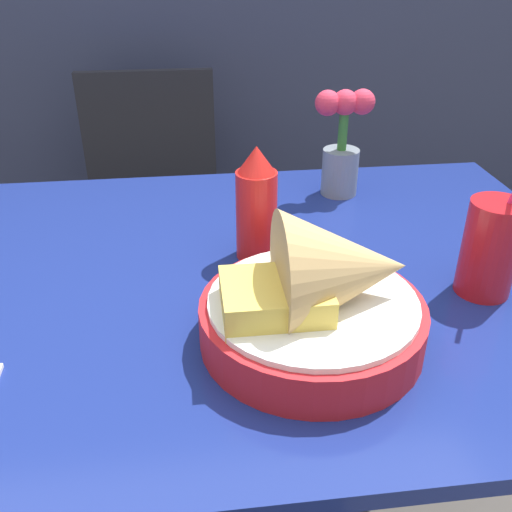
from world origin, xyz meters
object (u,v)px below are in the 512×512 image
Objects in this scene: food_basket at (322,299)px; flower_vase at (342,144)px; ketchup_bottle at (256,205)px; chair_far_window at (153,196)px; drink_cup at (489,251)px.

food_basket is 1.38× the size of flower_vase.
flower_vase reaches higher than ketchup_bottle.
drink_cup is at bearing -60.13° from chair_far_window.
drink_cup is 0.41m from flower_vase.
chair_far_window is 4.51× the size of ketchup_bottle.
chair_far_window is 1.14m from drink_cup.
food_basket is at bearing -76.94° from ketchup_bottle.
ketchup_bottle is 0.36m from drink_cup.
flower_vase is at bearing 107.46° from drink_cup.
drink_cup reaches higher than food_basket.
drink_cup reaches higher than ketchup_bottle.
ketchup_bottle is (0.22, -0.80, 0.32)m from chair_far_window.
chair_far_window is 0.89m from ketchup_bottle.
ketchup_bottle reaches higher than food_basket.
ketchup_bottle is 0.78× the size of drink_cup.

